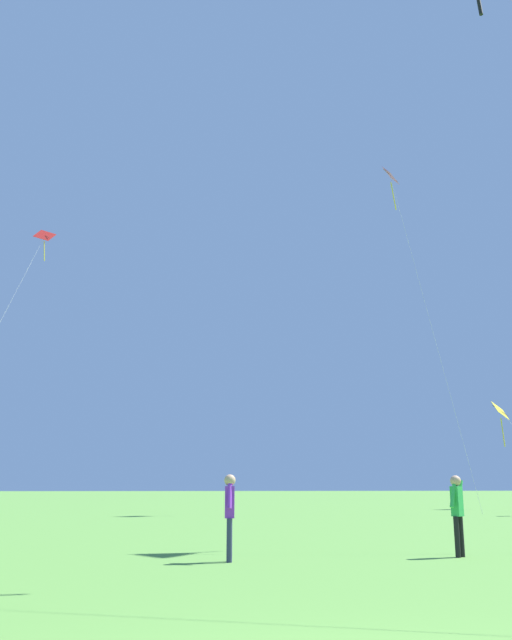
% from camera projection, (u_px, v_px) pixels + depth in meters
% --- Properties ---
extents(kite_pink_low, '(3.07, 5.71, 22.12)m').
position_uv_depth(kite_pink_low, '(395.00, 193.00, 45.48)').
color(kite_pink_low, pink).
rests_on(kite_pink_low, ground_plane).
extents(kite_red_high, '(4.13, 10.34, 17.57)m').
position_uv_depth(kite_red_high, '(38.00, 250.00, 43.39)').
color(kite_red_high, red).
rests_on(kite_red_high, ground_plane).
extents(kite_yellow_diamond, '(1.32, 9.87, 7.25)m').
position_uv_depth(kite_yellow_diamond, '(503.00, 418.00, 47.84)').
color(kite_yellow_diamond, yellow).
rests_on(kite_yellow_diamond, ground_plane).
extents(person_far_back, '(0.24, 0.56, 1.75)m').
position_uv_depth(person_far_back, '(230.00, 509.00, 14.38)').
color(person_far_back, '#2D3351').
rests_on(person_far_back, ground_plane).
extents(person_near_tree, '(0.49, 0.41, 1.74)m').
position_uv_depth(person_near_tree, '(457.00, 508.00, 15.32)').
color(person_near_tree, black).
rests_on(person_near_tree, ground_plane).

